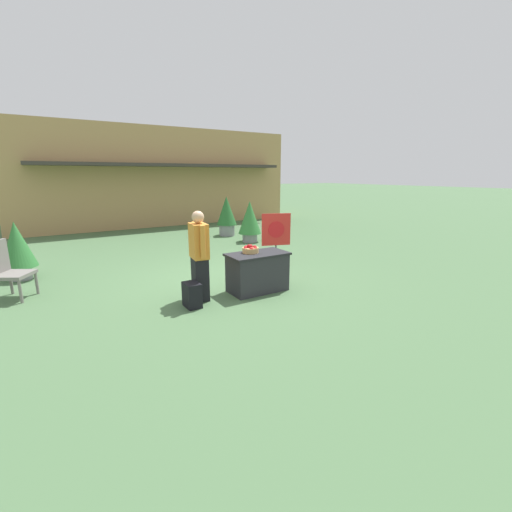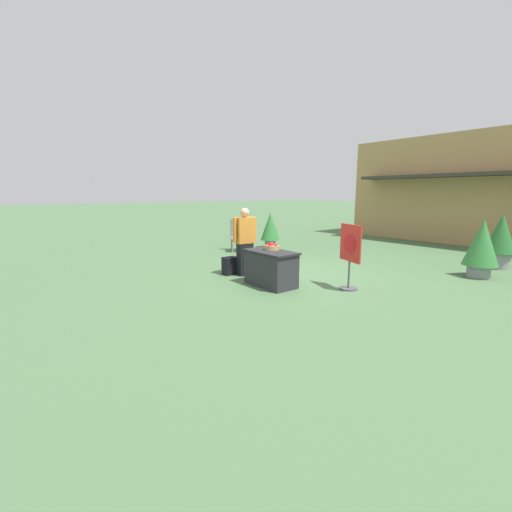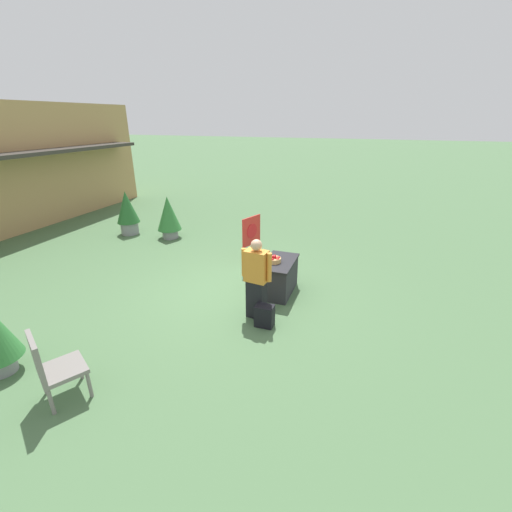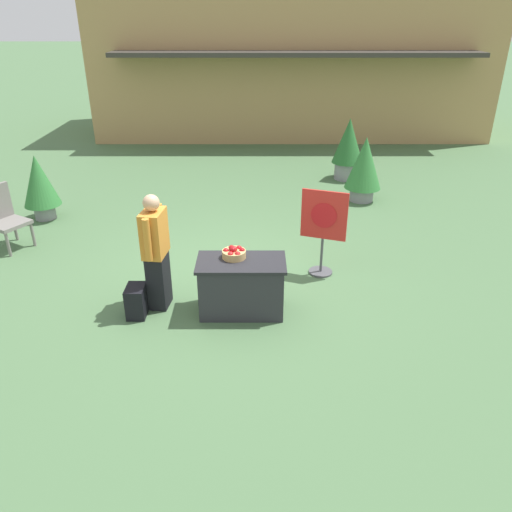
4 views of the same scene
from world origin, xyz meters
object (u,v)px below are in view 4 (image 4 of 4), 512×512
object	(u,v)px
poster_board	(321,228)
patio_chair	(0,216)
potted_plant_near_left	(346,146)
potted_plant_far_left	(37,184)
apple_basket	(232,253)
person_visitor	(154,252)
backpack	(135,301)
display_table	(240,286)
potted_plant_far_right	(362,166)

from	to	relation	value
poster_board	patio_chair	world-z (taller)	poster_board
potted_plant_near_left	potted_plant_far_left	size ratio (longest dim) A/B	1.14
apple_basket	patio_chair	world-z (taller)	patio_chair
person_visitor	potted_plant_far_left	world-z (taller)	person_visitor
potted_plant_far_left	apple_basket	bearing A→B (deg)	-40.09
backpack	poster_board	world-z (taller)	poster_board
display_table	potted_plant_near_left	distance (m)	6.25
apple_basket	potted_plant_near_left	xyz separation A→B (m)	(2.42, 5.68, -0.04)
patio_chair	display_table	bearing A→B (deg)	3.99
apple_basket	potted_plant_far_right	world-z (taller)	potted_plant_far_right
person_visitor	patio_chair	xyz separation A→B (m)	(-2.90, 1.87, -0.24)
person_visitor	poster_board	world-z (taller)	person_visitor
potted_plant_near_left	potted_plant_far_right	bearing A→B (deg)	-86.80
backpack	potted_plant_far_left	world-z (taller)	potted_plant_far_left
patio_chair	potted_plant_near_left	size ratio (longest dim) A/B	0.75
potted_plant_near_left	potted_plant_far_left	xyz separation A→B (m)	(-6.20, -2.50, -0.07)
apple_basket	backpack	size ratio (longest dim) A/B	0.74
apple_basket	poster_board	world-z (taller)	poster_board
display_table	potted_plant_far_right	distance (m)	4.94
display_table	potted_plant_far_right	world-z (taller)	potted_plant_far_right
apple_basket	potted_plant_near_left	bearing A→B (deg)	66.90
person_visitor	potted_plant_far_right	distance (m)	5.44
display_table	patio_chair	bearing A→B (deg)	153.33
display_table	potted_plant_near_left	world-z (taller)	potted_plant_near_left
backpack	poster_board	bearing A→B (deg)	24.65
potted_plant_far_right	potted_plant_far_left	bearing A→B (deg)	-170.86
apple_basket	person_visitor	xyz separation A→B (m)	(-1.02, 0.04, -0.00)
display_table	potted_plant_far_left	xyz separation A→B (m)	(-3.87, 3.28, 0.33)
person_visitor	backpack	world-z (taller)	person_visitor
apple_basket	person_visitor	distance (m)	1.02
backpack	potted_plant_far_right	world-z (taller)	potted_plant_far_right
patio_chair	potted_plant_near_left	world-z (taller)	potted_plant_near_left
person_visitor	backpack	distance (m)	0.70
backpack	poster_board	distance (m)	2.86
person_visitor	potted_plant_far_right	bearing A→B (deg)	56.99
backpack	potted_plant_far_right	distance (m)	5.83
apple_basket	potted_plant_far_left	world-z (taller)	potted_plant_far_left
backpack	potted_plant_far_right	xyz separation A→B (m)	(3.79, 4.40, 0.53)
apple_basket	potted_plant_near_left	distance (m)	6.18
backpack	potted_plant_far_left	distance (m)	4.24
display_table	backpack	distance (m)	1.39
person_visitor	backpack	bearing A→B (deg)	-129.08
display_table	person_visitor	world-z (taller)	person_visitor
person_visitor	potted_plant_near_left	bearing A→B (deg)	65.94
display_table	backpack	bearing A→B (deg)	-175.52
patio_chair	apple_basket	bearing A→B (deg)	4.62
potted_plant_near_left	poster_board	bearing A→B (deg)	-103.68
display_table	poster_board	bearing A→B (deg)	42.03
person_visitor	poster_board	xyz separation A→B (m)	(2.29, 0.92, -0.06)
person_visitor	potted_plant_far_left	distance (m)	4.18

